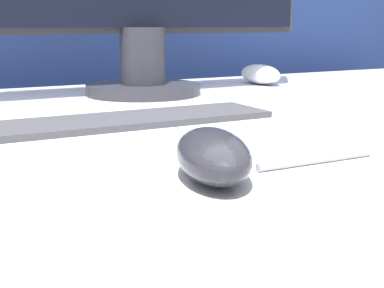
{
  "coord_description": "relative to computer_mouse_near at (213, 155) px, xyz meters",
  "views": [
    {
      "loc": [
        -0.29,
        -0.62,
        0.91
      ],
      "look_at": [
        -0.06,
        -0.2,
        0.8
      ],
      "focal_mm": 50.0,
      "sensor_mm": 36.0,
      "label": 1
    }
  ],
  "objects": [
    {
      "name": "partition_panel",
      "position": [
        0.06,
        0.92,
        -0.24
      ],
      "size": [
        5.0,
        0.03,
        1.11
      ],
      "color": "navy",
      "rests_on": "ground_plane"
    },
    {
      "name": "computer_mouse_near",
      "position": [
        0.0,
        0.0,
        0.0
      ],
      "size": [
        0.1,
        0.14,
        0.04
      ],
      "rotation": [
        0.0,
        0.0,
        -0.33
      ],
      "color": "#232328",
      "rests_on": "desk"
    },
    {
      "name": "keyboard",
      "position": [
        -0.01,
        0.21,
        -0.01
      ],
      "size": [
        0.41,
        0.11,
        0.02
      ],
      "rotation": [
        0.0,
        0.0,
        0.0
      ],
      "color": "white",
      "rests_on": "desk"
    },
    {
      "name": "computer_mouse_far",
      "position": [
        0.48,
        0.61,
        0.0
      ],
      "size": [
        0.07,
        0.14,
        0.04
      ],
      "rotation": [
        0.0,
        0.0,
        -0.05
      ],
      "color": "silver",
      "rests_on": "desk"
    },
    {
      "name": "pen",
      "position": [
        0.12,
        -0.0,
        -0.02
      ],
      "size": [
        0.14,
        0.01,
        0.01
      ],
      "rotation": [
        0.0,
        0.0,
        -0.02
      ],
      "color": "#99999E",
      "rests_on": "desk"
    }
  ]
}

